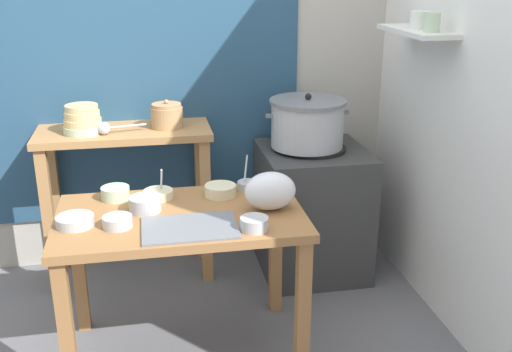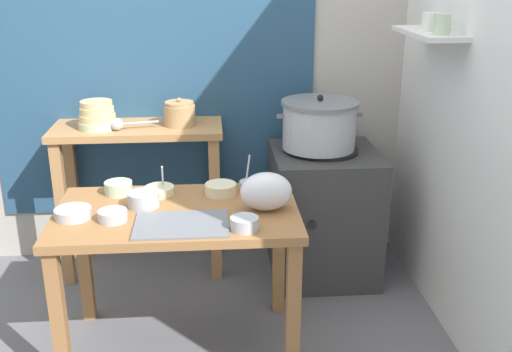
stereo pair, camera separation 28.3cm
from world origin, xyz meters
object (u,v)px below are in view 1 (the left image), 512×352
(clay_pot, at_px, (167,116))
(prep_bowl_2, at_px, (115,193))
(steamer_pot, at_px, (307,123))
(serving_tray, at_px, (190,228))
(back_shelf_table, at_px, (126,167))
(ladle, at_px, (106,128))
(prep_bowl_7, at_px, (254,223))
(plastic_bag, at_px, (270,191))
(prep_bowl_4, at_px, (158,194))
(prep_bowl_6, at_px, (145,203))
(stove_block, at_px, (312,210))
(prep_bowl_1, at_px, (220,190))
(prep_table, at_px, (182,236))
(prep_bowl_3, at_px, (248,185))
(bowl_stack_enamel, at_px, (83,120))
(prep_bowl_0, at_px, (75,221))
(prep_bowl_5, at_px, (118,221))

(clay_pot, height_order, prep_bowl_2, clay_pot)
(steamer_pot, distance_m, serving_tray, 1.17)
(back_shelf_table, distance_m, ladle, 0.28)
(ladle, height_order, prep_bowl_7, ladle)
(steamer_pot, height_order, clay_pot, steamer_pot)
(plastic_bag, height_order, prep_bowl_4, plastic_bag)
(ladle, relative_size, prep_bowl_6, 1.80)
(stove_block, relative_size, serving_tray, 1.95)
(back_shelf_table, xyz_separation_m, prep_bowl_1, (0.46, -0.63, 0.07))
(prep_bowl_6, relative_size, prep_bowl_7, 1.21)
(prep_table, bearing_deg, prep_bowl_1, 41.80)
(ladle, height_order, prep_bowl_3, ladle)
(steamer_pot, relative_size, prep_bowl_3, 2.83)
(steamer_pot, bearing_deg, plastic_bag, -116.78)
(stove_block, bearing_deg, ladle, 177.68)
(serving_tray, xyz_separation_m, plastic_bag, (0.38, 0.15, 0.08))
(serving_tray, bearing_deg, plastic_bag, 21.16)
(back_shelf_table, relative_size, prep_bowl_7, 8.03)
(bowl_stack_enamel, height_order, prep_bowl_3, bowl_stack_enamel)
(ladle, xyz_separation_m, prep_bowl_3, (0.69, -0.49, -0.19))
(prep_bowl_2, distance_m, prep_bowl_4, 0.20)
(prep_table, height_order, clay_pot, clay_pot)
(prep_bowl_2, xyz_separation_m, prep_bowl_4, (0.20, -0.03, -0.01))
(prep_table, bearing_deg, back_shelf_table, 107.25)
(back_shelf_table, height_order, bowl_stack_enamel, bowl_stack_enamel)
(prep_bowl_0, xyz_separation_m, prep_bowl_3, (0.80, 0.29, -0.00))
(prep_bowl_3, bearing_deg, steamer_pot, 47.68)
(prep_table, relative_size, plastic_bag, 4.71)
(prep_bowl_1, bearing_deg, prep_bowl_7, -77.74)
(plastic_bag, bearing_deg, serving_tray, -158.84)
(bowl_stack_enamel, distance_m, prep_bowl_2, 0.62)
(stove_block, xyz_separation_m, prep_bowl_2, (-1.10, -0.46, 0.37))
(ladle, bearing_deg, stove_block, -2.32)
(prep_bowl_1, height_order, prep_bowl_4, prep_bowl_4)
(prep_bowl_5, bearing_deg, prep_bowl_0, 165.76)
(prep_table, relative_size, clay_pot, 6.21)
(stove_block, distance_m, serving_tray, 1.21)
(prep_bowl_1, bearing_deg, prep_bowl_6, -160.95)
(back_shelf_table, bearing_deg, prep_bowl_1, -54.27)
(plastic_bag, relative_size, prep_bowl_6, 1.61)
(prep_bowl_0, bearing_deg, prep_bowl_3, 20.03)
(serving_tray, distance_m, prep_bowl_5, 0.31)
(stove_block, height_order, prep_bowl_6, prep_bowl_6)
(bowl_stack_enamel, distance_m, prep_bowl_6, 0.82)
(prep_bowl_2, bearing_deg, plastic_bag, -20.02)
(plastic_bag, bearing_deg, prep_bowl_7, -118.14)
(ladle, bearing_deg, prep_bowl_3, -35.56)
(prep_bowl_3, bearing_deg, ladle, 144.44)
(prep_bowl_3, bearing_deg, prep_bowl_2, -178.94)
(back_shelf_table, bearing_deg, prep_bowl_4, -75.15)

